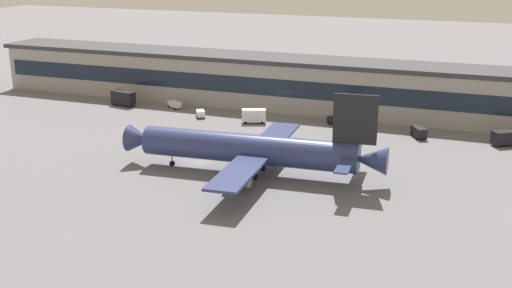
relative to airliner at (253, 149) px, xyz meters
The scene contains 10 objects.
ground_plane 14.32m from the airliner, 169.13° to the left, with size 600.00×600.00×0.00m, color slate.
terminal_building 56.92m from the airliner, 103.34° to the left, with size 178.96×15.75×13.95m.
airliner is the anchor object (origin of this frame).
belt_loader 42.17m from the airliner, 81.18° to the left, with size 6.51×5.03×1.95m.
catering_truck 68.39m from the airliner, 143.87° to the left, with size 7.56×3.91×4.15m.
follow_me_car 59.34m from the airliner, 133.35° to the left, with size 4.74×3.94×1.85m.
stair_truck 39.11m from the airliner, 111.63° to the left, with size 6.46×4.43×3.55m.
crew_van 46.50m from the airliner, 55.05° to the left, with size 4.45×5.61×2.55m.
baggage_tug 47.02m from the airliner, 128.81° to the left, with size 3.59×4.11×1.85m.
fuel_truck 61.31m from the airliner, 40.43° to the left, with size 8.47×7.15×3.35m.
Camera 1 is at (57.75, -113.75, 42.41)m, focal length 45.53 mm.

